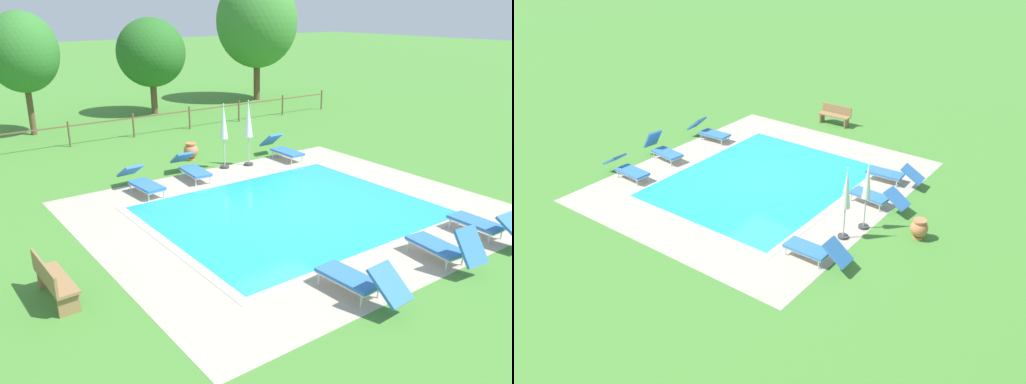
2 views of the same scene
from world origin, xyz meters
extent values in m
plane|color=#478433|center=(0.00, 0.00, 0.00)|extent=(160.00, 160.00, 0.00)
cube|color=#B2A893|center=(0.00, 0.00, 0.00)|extent=(10.88, 9.51, 0.01)
cube|color=#23A8C1|center=(0.00, 0.00, 0.01)|extent=(7.30, 5.92, 0.01)
cube|color=#C0B59F|center=(0.00, 3.08, 0.01)|extent=(7.78, 0.24, 0.01)
cube|color=#C0B59F|center=(0.00, -3.08, 0.01)|extent=(7.78, 0.24, 0.01)
cube|color=#C0B59F|center=(3.77, 0.00, 0.01)|extent=(0.24, 5.92, 0.01)
cube|color=#C0B59F|center=(-3.77, 0.00, 0.01)|extent=(0.24, 5.92, 0.01)
cube|color=#3370BC|center=(-1.86, -3.95, 0.32)|extent=(0.67, 1.33, 0.07)
cube|color=#3370BC|center=(-1.81, -4.92, 0.58)|extent=(0.64, 0.73, 0.58)
cube|color=silver|center=(-1.86, -3.95, 0.26)|extent=(0.64, 1.30, 0.04)
cylinder|color=silver|center=(-2.14, -3.41, 0.14)|extent=(0.04, 0.04, 0.28)
cylinder|color=silver|center=(-1.63, -3.38, 0.14)|extent=(0.04, 0.04, 0.28)
cylinder|color=silver|center=(-2.08, -4.51, 0.14)|extent=(0.04, 0.04, 0.28)
cylinder|color=silver|center=(-1.57, -4.48, 0.14)|extent=(0.04, 0.04, 0.28)
cube|color=#3370BC|center=(0.77, -4.08, 0.32)|extent=(0.74, 1.36, 0.07)
cube|color=#3370BC|center=(0.67, -4.97, 0.66)|extent=(0.66, 0.60, 0.73)
cube|color=silver|center=(0.77, -4.08, 0.26)|extent=(0.71, 1.33, 0.04)
cylinder|color=silver|center=(0.58, -3.51, 0.14)|extent=(0.04, 0.04, 0.28)
cylinder|color=silver|center=(1.08, -3.56, 0.14)|extent=(0.04, 0.04, 0.28)
cylinder|color=silver|center=(0.45, -4.60, 0.14)|extent=(0.04, 0.04, 0.28)
cylinder|color=silver|center=(0.96, -4.66, 0.14)|extent=(0.04, 0.04, 0.28)
cube|color=#3370BC|center=(-0.81, 3.92, 0.32)|extent=(0.70, 1.34, 0.07)
cube|color=#3370BC|center=(-0.74, 4.93, 0.54)|extent=(0.66, 0.79, 0.50)
cube|color=silver|center=(-0.81, 3.92, 0.26)|extent=(0.67, 1.31, 0.04)
cylinder|color=silver|center=(-0.60, 3.35, 0.14)|extent=(0.04, 0.04, 0.28)
cylinder|color=silver|center=(-1.11, 3.39, 0.14)|extent=(0.04, 0.04, 0.28)
cylinder|color=silver|center=(-0.52, 4.46, 0.14)|extent=(0.04, 0.04, 0.28)
cylinder|color=silver|center=(-1.02, 4.50, 0.14)|extent=(0.04, 0.04, 0.28)
cube|color=#3370BC|center=(2.71, -3.87, 0.32)|extent=(0.66, 1.33, 0.07)
cube|color=silver|center=(2.71, -3.87, 0.26)|extent=(0.63, 1.30, 0.04)
cylinder|color=silver|center=(2.48, -3.30, 0.14)|extent=(0.04, 0.04, 0.28)
cylinder|color=silver|center=(2.99, -3.33, 0.14)|extent=(0.04, 0.04, 0.28)
cylinder|color=silver|center=(2.43, -4.41, 0.14)|extent=(0.04, 0.04, 0.28)
cylinder|color=silver|center=(2.94, -4.43, 0.14)|extent=(0.04, 0.04, 0.28)
cube|color=#3370BC|center=(3.12, 4.00, 0.32)|extent=(0.60, 1.30, 0.07)
cube|color=#3370BC|center=(3.12, 4.98, 0.57)|extent=(0.60, 0.71, 0.57)
cube|color=silver|center=(3.12, 4.00, 0.26)|extent=(0.57, 1.28, 0.04)
cylinder|color=silver|center=(3.38, 3.45, 0.14)|extent=(0.04, 0.04, 0.28)
cylinder|color=silver|center=(2.87, 3.45, 0.14)|extent=(0.04, 0.04, 0.28)
cylinder|color=silver|center=(3.38, 4.55, 0.14)|extent=(0.04, 0.04, 0.28)
cylinder|color=silver|center=(2.87, 4.55, 0.14)|extent=(0.04, 0.04, 0.28)
cube|color=#3370BC|center=(-2.69, 3.58, 0.32)|extent=(0.69, 1.34, 0.07)
cube|color=#3370BC|center=(-2.76, 4.59, 0.53)|extent=(0.65, 0.80, 0.49)
cube|color=silver|center=(-2.69, 3.58, 0.26)|extent=(0.66, 1.31, 0.04)
cylinder|color=silver|center=(-2.39, 3.05, 0.14)|extent=(0.04, 0.04, 0.28)
cylinder|color=silver|center=(-2.90, 3.01, 0.14)|extent=(0.04, 0.04, 0.28)
cylinder|color=silver|center=(-2.47, 4.15, 0.14)|extent=(0.04, 0.04, 0.28)
cylinder|color=silver|center=(-2.98, 4.11, 0.14)|extent=(0.04, 0.04, 0.28)
cylinder|color=#383838|center=(1.59, 4.30, 0.04)|extent=(0.32, 0.32, 0.08)
cylinder|color=#B2B5B7|center=(1.59, 4.30, 0.52)|extent=(0.04, 0.04, 1.05)
cone|color=white|center=(1.59, 4.30, 1.67)|extent=(0.30, 0.30, 1.24)
sphere|color=white|center=(1.59, 4.30, 2.31)|extent=(0.05, 0.05, 0.05)
cylinder|color=#383838|center=(0.71, 4.52, 0.04)|extent=(0.32, 0.32, 0.08)
cylinder|color=#B2B5B7|center=(0.71, 4.52, 0.53)|extent=(0.04, 0.04, 1.06)
cone|color=white|center=(0.71, 4.52, 1.65)|extent=(0.27, 0.27, 1.17)
sphere|color=white|center=(0.71, 4.52, 2.25)|extent=(0.05, 0.05, 0.05)
cube|color=#937047|center=(-6.61, -0.88, 0.44)|extent=(0.47, 1.51, 0.06)
cube|color=#937047|center=(-6.81, -0.88, 0.67)|extent=(0.08, 1.50, 0.40)
cube|color=#937047|center=(-6.62, -0.24, 0.21)|extent=(0.40, 0.07, 0.41)
cube|color=#937047|center=(-6.60, -1.52, 0.21)|extent=(0.40, 0.07, 0.41)
cylinder|color=#C67547|center=(0.27, 6.13, 0.04)|extent=(0.29, 0.29, 0.08)
ellipsoid|color=#C67547|center=(0.27, 6.13, 0.35)|extent=(0.53, 0.53, 0.53)
cylinder|color=#C67547|center=(0.27, 6.13, 0.61)|extent=(0.40, 0.40, 0.06)
cylinder|color=brown|center=(-2.75, 10.69, 0.53)|extent=(0.08, 0.08, 1.05)
cylinder|color=brown|center=(0.01, 10.69, 0.53)|extent=(0.08, 0.08, 1.05)
cylinder|color=brown|center=(2.78, 10.69, 0.53)|extent=(0.08, 0.08, 1.05)
cylinder|color=brown|center=(5.54, 10.69, 0.53)|extent=(0.08, 0.08, 1.05)
cylinder|color=brown|center=(8.30, 10.69, 0.53)|extent=(0.08, 0.08, 1.05)
cylinder|color=brown|center=(11.07, 10.69, 0.53)|extent=(0.08, 0.08, 1.05)
cube|color=brown|center=(0.01, 10.69, 0.85)|extent=(22.11, 0.05, 0.05)
cylinder|color=brown|center=(3.09, 15.03, 0.92)|extent=(0.33, 0.33, 1.84)
ellipsoid|color=#286623|center=(3.09, 15.03, 3.15)|extent=(3.53, 3.53, 3.47)
cylinder|color=brown|center=(-3.38, 13.79, 1.14)|extent=(0.26, 0.26, 2.28)
ellipsoid|color=#33752D|center=(-3.38, 13.79, 3.55)|extent=(3.01, 3.01, 3.38)
cylinder|color=brown|center=(10.07, 15.36, 1.28)|extent=(0.39, 0.39, 2.57)
ellipsoid|color=#3D7F33|center=(10.07, 15.36, 4.54)|extent=(4.76, 4.76, 5.26)
camera|label=1|loc=(-8.65, -10.14, 5.34)|focal=36.15mm
camera|label=2|loc=(14.03, 10.82, 8.84)|focal=38.11mm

